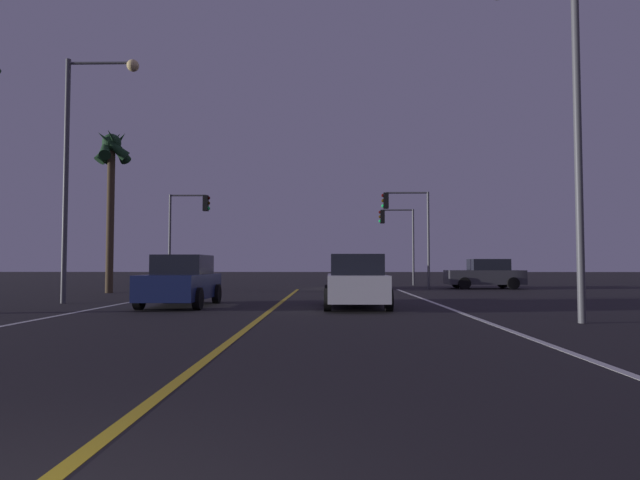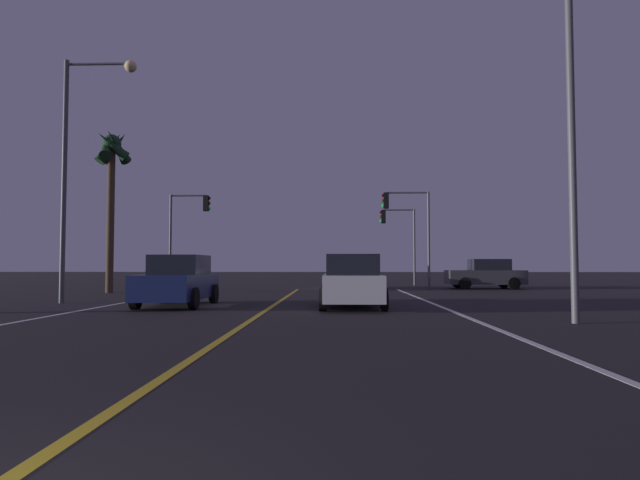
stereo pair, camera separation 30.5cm
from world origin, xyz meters
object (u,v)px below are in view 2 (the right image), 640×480
object	(u,v)px
car_oncoming	(178,281)
traffic_light_near_left	(189,219)
car_ahead_far	(347,274)
street_lamp_left_mid	(81,149)
car_lead_same_lane	(352,282)
street_lamp_right_near	(551,103)
palm_tree_left_mid	(112,161)
car_crossing_side	(486,274)
traffic_light_near_right	(406,217)
traffic_light_far_right	(398,229)

from	to	relation	value
car_oncoming	traffic_light_near_left	distance (m)	13.39
car_ahead_far	street_lamp_left_mid	xyz separation A→B (m)	(-9.91, -11.87, 4.76)
car_lead_same_lane	traffic_light_near_left	xyz separation A→B (m)	(-8.92, 13.20, 3.15)
car_lead_same_lane	street_lamp_right_near	size ratio (longest dim) A/B	0.52
street_lamp_right_near	palm_tree_left_mid	size ratio (longest dim) A/B	1.01
car_crossing_side	street_lamp_left_mid	bearing A→B (deg)	33.85
car_crossing_side	car_oncoming	size ratio (longest dim) A/B	1.00
car_crossing_side	palm_tree_left_mid	world-z (taller)	palm_tree_left_mid
traffic_light_near_left	street_lamp_right_near	size ratio (longest dim) A/B	0.65
car_lead_same_lane	street_lamp_left_mid	xyz separation A→B (m)	(-9.77, 1.81, 4.76)
car_lead_same_lane	traffic_light_near_right	bearing A→B (deg)	-14.90
car_crossing_side	car_ahead_far	size ratio (longest dim) A/B	1.00
car_ahead_far	traffic_light_far_right	world-z (taller)	traffic_light_far_right
traffic_light_near_right	street_lamp_left_mid	world-z (taller)	street_lamp_left_mid
car_oncoming	street_lamp_right_near	xyz separation A→B (m)	(10.40, -4.92, 4.41)
traffic_light_near_left	traffic_light_far_right	world-z (taller)	traffic_light_near_left
car_ahead_far	street_lamp_left_mid	size ratio (longest dim) A/B	0.49
traffic_light_near_left	car_oncoming	bearing A→B (deg)	-75.96
traffic_light_far_right	street_lamp_right_near	xyz separation A→B (m)	(0.99, -23.05, 1.46)
car_ahead_far	palm_tree_left_mid	size ratio (longest dim) A/B	0.53
car_crossing_side	traffic_light_far_right	size ratio (longest dim) A/B	0.84
traffic_light_near_left	street_lamp_right_near	distance (m)	22.21
traffic_light_far_right	street_lamp_right_near	bearing A→B (deg)	92.45
car_crossing_side	traffic_light_near_left	distance (m)	17.32
traffic_light_near_left	car_ahead_far	bearing A→B (deg)	3.06
traffic_light_near_right	palm_tree_left_mid	world-z (taller)	palm_tree_left_mid
palm_tree_left_mid	street_lamp_left_mid	bearing A→B (deg)	-75.15
car_ahead_far	palm_tree_left_mid	distance (m)	13.95
car_ahead_far	traffic_light_far_right	xyz separation A→B (m)	(3.50, 5.02, 2.95)
car_oncoming	car_ahead_far	xyz separation A→B (m)	(5.91, 13.11, 0.00)
traffic_light_far_right	palm_tree_left_mid	xyz separation A→B (m)	(-15.28, -9.85, 2.75)
car_ahead_far	street_lamp_right_near	size ratio (longest dim) A/B	0.52
car_crossing_side	street_lamp_right_near	bearing A→B (deg)	79.19
car_lead_same_lane	traffic_light_near_left	distance (m)	16.24
traffic_light_near_left	traffic_light_far_right	bearing A→B (deg)	23.63
traffic_light_far_right	street_lamp_right_near	distance (m)	23.12
car_lead_same_lane	street_lamp_left_mid	distance (m)	11.01
palm_tree_left_mid	street_lamp_right_near	bearing A→B (deg)	-39.06
street_lamp_left_mid	palm_tree_left_mid	bearing A→B (deg)	104.85
car_ahead_far	car_oncoming	bearing A→B (deg)	155.74
traffic_light_near_right	traffic_light_near_left	bearing A→B (deg)	0.00
traffic_light_near_right	street_lamp_right_near	distance (m)	17.63
car_crossing_side	street_lamp_right_near	xyz separation A→B (m)	(-3.47, -18.15, 4.41)
car_oncoming	street_lamp_left_mid	bearing A→B (deg)	-107.24
street_lamp_left_mid	car_lead_same_lane	bearing A→B (deg)	-10.51
traffic_light_near_left	street_lamp_right_near	world-z (taller)	street_lamp_right_near
traffic_light_near_left	street_lamp_right_near	xyz separation A→B (m)	(13.56, -17.55, 1.26)
car_lead_same_lane	traffic_light_far_right	world-z (taller)	traffic_light_far_right
car_oncoming	car_ahead_far	world-z (taller)	same
car_lead_same_lane	car_ahead_far	size ratio (longest dim) A/B	1.00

